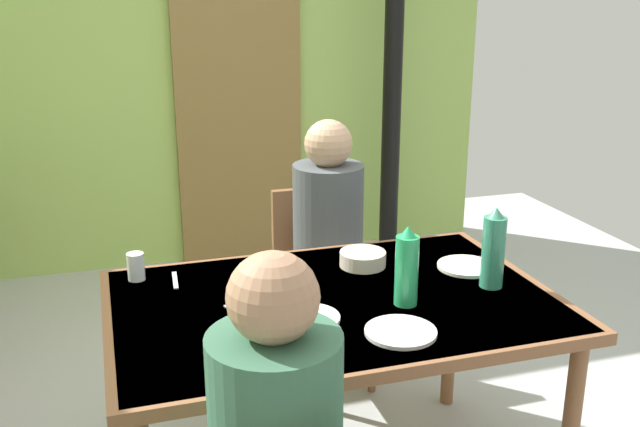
% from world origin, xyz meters
% --- Properties ---
extents(wall_back, '(4.18, 0.10, 2.67)m').
position_xyz_m(wall_back, '(0.00, 2.36, 1.34)').
color(wall_back, '#A7CE63').
rests_on(wall_back, ground_plane).
extents(door_wooden, '(0.80, 0.05, 2.00)m').
position_xyz_m(door_wooden, '(0.42, 2.28, 1.00)').
color(door_wooden, olive).
rests_on(door_wooden, ground_plane).
extents(stove_pipe_column, '(0.12, 0.12, 2.67)m').
position_xyz_m(stove_pipe_column, '(1.36, 2.01, 1.34)').
color(stove_pipe_column, black).
rests_on(stove_pipe_column, ground_plane).
extents(dining_table, '(1.46, 0.96, 0.76)m').
position_xyz_m(dining_table, '(0.26, -0.15, 0.69)').
color(dining_table, brown).
rests_on(dining_table, ground_plane).
extents(chair_far_diner, '(0.40, 0.40, 0.87)m').
position_xyz_m(chair_far_diner, '(0.47, 0.68, 0.50)').
color(chair_far_diner, brown).
rests_on(chair_far_diner, ground_plane).
extents(person_far_diner, '(0.30, 0.37, 0.77)m').
position_xyz_m(person_far_diner, '(0.47, 0.54, 0.78)').
color(person_far_diner, '#545050').
rests_on(person_far_diner, ground_plane).
extents(water_bottle_green_near, '(0.08, 0.08, 0.27)m').
position_xyz_m(water_bottle_green_near, '(0.47, -0.26, 0.88)').
color(water_bottle_green_near, '#279F5D').
rests_on(water_bottle_green_near, dining_table).
extents(water_bottle_green_far, '(0.08, 0.08, 0.28)m').
position_xyz_m(water_bottle_green_far, '(0.80, -0.21, 0.89)').
color(water_bottle_green_far, '#338A6A').
rests_on(water_bottle_green_far, dining_table).
extents(serving_bowl_center, '(0.17, 0.17, 0.05)m').
position_xyz_m(serving_bowl_center, '(0.45, 0.09, 0.79)').
color(serving_bowl_center, beige).
rests_on(serving_bowl_center, dining_table).
extents(dinner_plate_near_left, '(0.22, 0.22, 0.01)m').
position_xyz_m(dinner_plate_near_left, '(0.37, -0.45, 0.76)').
color(dinner_plate_near_left, white).
rests_on(dinner_plate_near_left, dining_table).
extents(dinner_plate_near_right, '(0.20, 0.20, 0.01)m').
position_xyz_m(dinner_plate_near_right, '(0.13, -0.28, 0.76)').
color(dinner_plate_near_right, white).
rests_on(dinner_plate_near_right, dining_table).
extents(dinner_plate_far_center, '(0.21, 0.21, 0.01)m').
position_xyz_m(dinner_plate_far_center, '(0.80, -0.04, 0.76)').
color(dinner_plate_far_center, white).
rests_on(dinner_plate_far_center, dining_table).
extents(drinking_glass_by_near_diner, '(0.06, 0.06, 0.09)m').
position_xyz_m(drinking_glass_by_near_diner, '(0.06, 0.07, 0.80)').
color(drinking_glass_by_near_diner, silver).
rests_on(drinking_glass_by_near_diner, dining_table).
extents(drinking_glass_by_far_diner, '(0.06, 0.06, 0.10)m').
position_xyz_m(drinking_glass_by_far_diner, '(-0.35, 0.21, 0.81)').
color(drinking_glass_by_far_diner, silver).
rests_on(drinking_glass_by_far_diner, dining_table).
extents(cutlery_knife_near, '(0.03, 0.15, 0.00)m').
position_xyz_m(cutlery_knife_near, '(-0.22, 0.16, 0.76)').
color(cutlery_knife_near, silver).
rests_on(cutlery_knife_near, dining_table).
extents(cutlery_fork_near, '(0.15, 0.07, 0.00)m').
position_xyz_m(cutlery_fork_near, '(-0.03, -0.09, 0.76)').
color(cutlery_fork_near, silver).
rests_on(cutlery_fork_near, dining_table).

